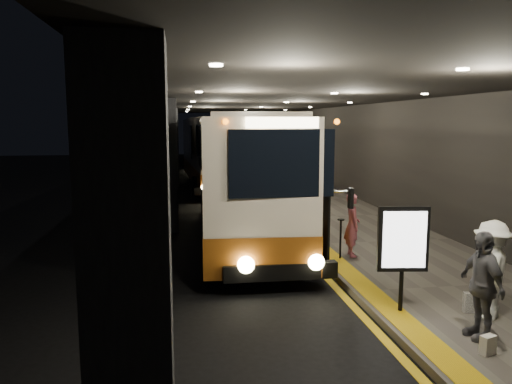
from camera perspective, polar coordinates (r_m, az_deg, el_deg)
ground at (r=13.27m, az=-4.04°, el=-7.92°), size 90.00×90.00×0.00m
lane_line_white at (r=18.11m, az=-11.01°, el=-3.71°), size 0.12×50.00×0.01m
kerb_stripe_yellow at (r=18.40m, az=2.03°, el=-3.39°), size 0.18×50.00×0.01m
sidewalk at (r=18.97m, az=9.19°, el=-2.93°), size 4.50×50.00×0.15m
tactile_strip at (r=18.46m, az=3.56°, el=-2.88°), size 0.50×50.00×0.01m
terminal_wall at (r=19.45m, az=15.74°, el=5.83°), size 0.10×50.00×6.00m
support_columns at (r=16.79m, az=-10.33°, el=2.97°), size 0.80×24.80×4.40m
canopy at (r=18.09m, az=2.58°, el=11.05°), size 9.00×50.00×0.40m
coach_main at (r=15.97m, az=-1.29°, el=1.39°), size 3.22×12.11×3.74m
coach_second at (r=28.30m, az=-5.00°, el=4.28°), size 3.16×12.15×3.78m
coach_third at (r=44.58m, az=-5.94°, el=5.63°), size 3.27×12.23×3.80m
passenger_boarding at (r=13.28m, az=10.94°, el=-3.70°), size 0.45×0.64×1.65m
passenger_waiting_white at (r=9.90m, az=25.30°, el=-8.01°), size 1.18×1.20×1.77m
passenger_waiting_grey at (r=8.95m, az=24.36°, el=-9.63°), size 0.57×1.06×1.77m
bag_polka at (r=10.24m, az=23.46°, el=-11.49°), size 0.32×0.17×0.37m
bag_plain at (r=8.63m, az=24.98°, el=-15.56°), size 0.27×0.21×0.29m
info_sign at (r=9.52m, az=16.47°, el=-5.39°), size 0.94×0.24×1.97m
stanchion_post at (r=13.00m, az=9.63°, el=-5.34°), size 0.05×0.05×1.03m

